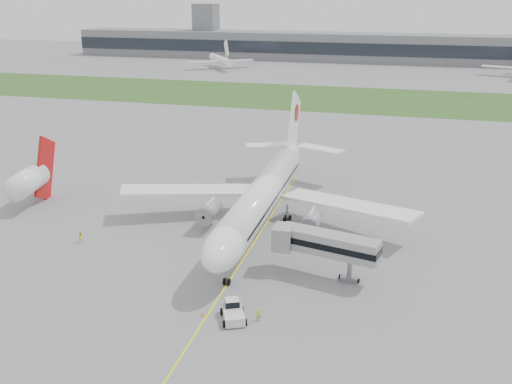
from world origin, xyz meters
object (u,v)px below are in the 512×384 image
(airliner, at_px, (265,192))
(pushback_tug, at_px, (233,311))
(ground_crew_near, at_px, (258,315))
(jet_bridge, at_px, (322,244))
(neighbor_aircraft, at_px, (29,180))

(airliner, bearing_deg, pushback_tug, -83.54)
(ground_crew_near, bearing_deg, pushback_tug, -37.94)
(ground_crew_near, bearing_deg, jet_bridge, -156.24)
(airliner, relative_size, jet_bridge, 3.82)
(jet_bridge, bearing_deg, airliner, 140.82)
(airliner, xyz_separation_m, pushback_tug, (3.08, -27.17, -4.73))
(pushback_tug, bearing_deg, jet_bridge, 32.70)
(jet_bridge, xyz_separation_m, ground_crew_near, (-5.27, -12.30, -3.97))
(airliner, height_order, jet_bridge, airliner)
(jet_bridge, distance_m, ground_crew_near, 13.95)
(airliner, relative_size, neighbor_aircraft, 3.63)
(airliner, bearing_deg, neighbor_aircraft, -177.61)
(pushback_tug, distance_m, jet_bridge, 15.47)
(airliner, distance_m, neighbor_aircraft, 41.12)
(airliner, relative_size, ground_crew_near, 34.09)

